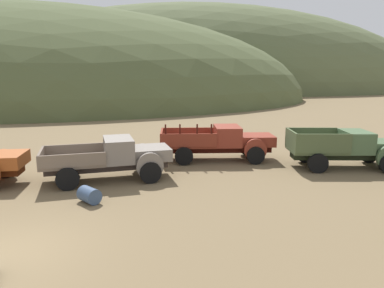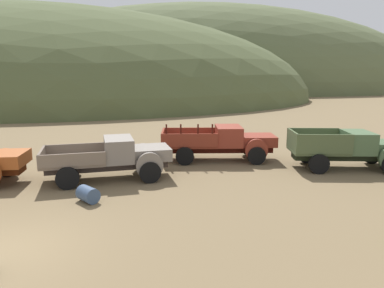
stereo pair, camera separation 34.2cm
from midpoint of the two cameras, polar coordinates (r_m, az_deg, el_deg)
name	(u,v)px [view 2 (the right image)]	position (r m, az deg, el deg)	size (l,w,h in m)	color
ground_plane	(1,253)	(11.40, -26.97, -15.08)	(300.00, 300.00, 0.00)	brown
hill_far_right	(30,99)	(71.23, -23.99, 6.48)	(98.92, 65.23, 31.56)	#4C5633
hill_far_left	(202,91)	(93.47, 1.72, 8.37)	(119.25, 51.83, 42.07)	#56603D
truck_primer_gray	(117,157)	(16.89, -11.06, -2.05)	(5.95, 3.35, 1.89)	#3D322D
truck_rust_red	(226,142)	(20.13, 5.91, 0.30)	(6.27, 2.63, 2.16)	#42140D
truck_weathered_green	(354,149)	(20.06, 24.57, -0.70)	(5.75, 2.74, 1.91)	#232B1B
oil_drum_tipped	(88,194)	(14.27, -15.36, -7.64)	(0.99, 1.01, 0.60)	#384C6B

